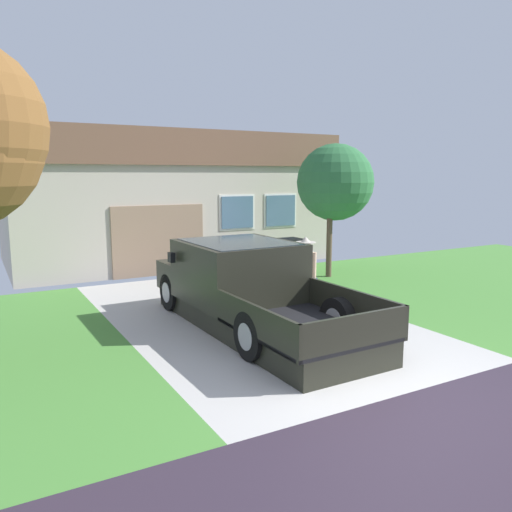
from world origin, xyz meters
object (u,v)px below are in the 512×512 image
(pickup_truck, at_px, (244,287))
(house_with_garage, at_px, (163,197))
(front_yard_tree, at_px, (334,184))
(person_with_hat, at_px, (305,274))
(wheeled_trash_bin, at_px, (291,255))
(handbag, at_px, (316,314))

(pickup_truck, xyz_separation_m, house_with_garage, (1.27, 8.38, 1.43))
(front_yard_tree, bearing_deg, pickup_truck, -145.84)
(person_with_hat, height_order, wheeled_trash_bin, person_with_hat)
(house_with_garage, bearing_deg, pickup_truck, -98.64)
(house_with_garage, relative_size, front_yard_tree, 2.77)
(pickup_truck, relative_size, person_with_hat, 3.33)
(pickup_truck, bearing_deg, front_yard_tree, 33.11)
(pickup_truck, relative_size, front_yard_tree, 1.47)
(front_yard_tree, height_order, wheeled_trash_bin, front_yard_tree)
(person_with_hat, relative_size, front_yard_tree, 0.44)
(pickup_truck, xyz_separation_m, handbag, (1.34, -0.59, -0.59))
(pickup_truck, bearing_deg, handbag, -24.71)
(pickup_truck, xyz_separation_m, front_yard_tree, (4.63, 3.14, 1.93))
(person_with_hat, bearing_deg, wheeled_trash_bin, -71.42)
(house_with_garage, height_order, wheeled_trash_bin, house_with_garage)
(person_with_hat, distance_m, wheeled_trash_bin, 4.61)
(handbag, bearing_deg, wheeled_trash_bin, 62.74)
(pickup_truck, height_order, handbag, pickup_truck)
(person_with_hat, height_order, handbag, person_with_hat)
(person_with_hat, distance_m, house_with_garage, 8.75)
(front_yard_tree, xyz_separation_m, wheeled_trash_bin, (-1.08, 0.57, -2.08))
(house_with_garage, bearing_deg, handbag, -89.59)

